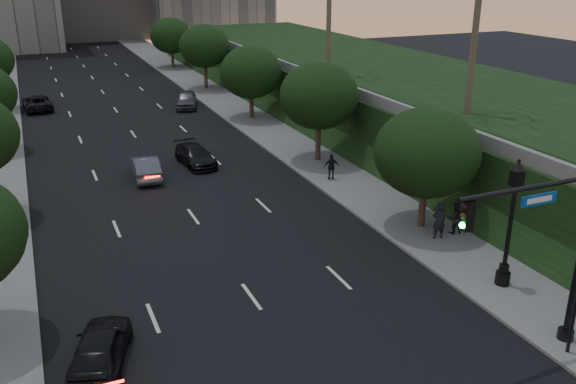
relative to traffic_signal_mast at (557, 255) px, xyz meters
name	(u,v)px	position (x,y,z in m)	size (l,w,h in m)	color
ground	(303,368)	(-8.14, 2.36, -3.67)	(160.00, 160.00, 0.00)	black
road_surface	(138,141)	(-8.14, 32.36, -3.66)	(16.00, 140.00, 0.02)	black
sidewalk_right	(264,126)	(2.11, 32.36, -3.60)	(4.50, 140.00, 0.15)	slate
embankment	(400,96)	(13.86, 30.36, -1.67)	(18.00, 90.00, 4.00)	black
parapet_wall	(311,75)	(5.36, 30.36, 0.68)	(0.35, 90.00, 0.70)	slate
tree_right_a	(427,153)	(2.16, 10.36, 0.35)	(5.20, 5.20, 6.24)	#38281C
tree_right_b	(319,96)	(2.16, 22.36, 0.84)	(5.20, 5.20, 6.74)	#38281C
tree_right_c	(251,72)	(2.16, 35.36, 0.35)	(5.20, 5.20, 6.24)	#38281C
tree_right_d	(204,46)	(2.16, 49.36, 0.84)	(5.20, 5.20, 6.74)	#38281C
tree_right_e	(171,36)	(2.16, 64.36, 0.35)	(5.20, 5.20, 6.24)	#38281C
traffic_signal_mast	(557,255)	(0.00, 0.00, 0.00)	(5.68, 0.56, 7.00)	black
street_lamp	(509,229)	(1.77, 3.99, -1.04)	(0.64, 0.64, 5.62)	black
pedestrian_signal	(575,317)	(0.55, -0.69, -2.11)	(0.30, 0.33, 2.50)	black
sedan_near_left	(100,348)	(-14.30, 5.16, -2.97)	(1.66, 4.13, 1.41)	black
sedan_mid_left	(146,167)	(-9.20, 23.60, -2.96)	(1.50, 4.30, 1.42)	#525559
sedan_far_left	(37,103)	(-14.65, 46.23, -2.98)	(2.31, 5.00, 1.39)	black
sedan_near_right	(195,156)	(-5.64, 24.95, -3.02)	(1.82, 4.46, 1.30)	black
sedan_far_right	(186,99)	(-1.90, 41.84, -2.89)	(1.85, 4.59, 1.56)	#4E5054
pedestrian_a	(439,221)	(2.02, 8.78, -2.62)	(0.66, 0.43, 1.81)	black
pedestrian_b	(455,218)	(3.10, 8.96, -2.71)	(0.79, 0.61, 1.62)	black
pedestrian_c	(331,167)	(1.16, 18.43, -2.71)	(0.95, 0.40, 1.63)	black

